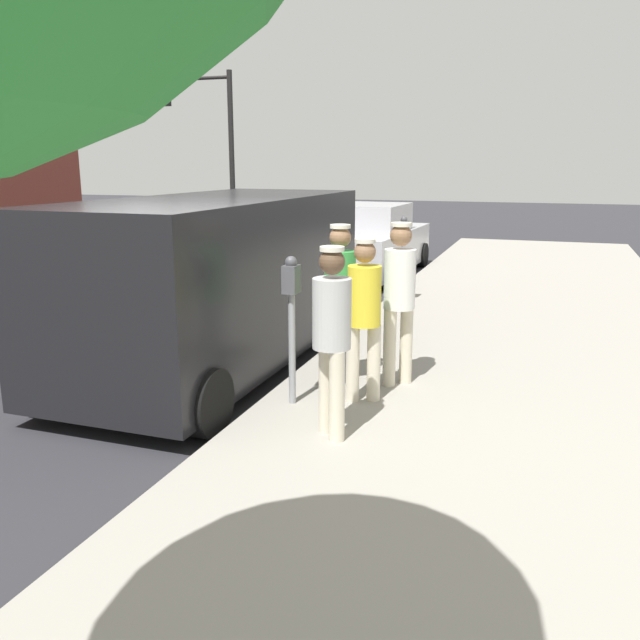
% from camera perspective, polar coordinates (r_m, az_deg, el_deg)
% --- Properties ---
extents(ground_plane, '(80.00, 80.00, 0.00)m').
position_cam_1_polar(ground_plane, '(7.53, -11.93, -6.77)').
color(ground_plane, '#2D2D33').
extents(sidewalk_slab, '(5.00, 32.00, 0.15)m').
position_cam_1_polar(sidewalk_slab, '(6.52, 15.89, -9.54)').
color(sidewalk_slab, '#9E998E').
rests_on(sidewalk_slab, ground).
extents(parking_meter_near, '(0.14, 0.18, 1.52)m').
position_cam_1_polar(parking_meter_near, '(6.59, -2.47, 1.31)').
color(parking_meter_near, gray).
rests_on(parking_meter_near, sidewalk_slab).
extents(parking_meter_far, '(0.14, 0.18, 1.52)m').
position_cam_1_polar(parking_meter_far, '(11.58, 7.18, 6.46)').
color(parking_meter_far, gray).
rests_on(parking_meter_far, sidewalk_slab).
extents(pedestrian_in_white, '(0.34, 0.34, 1.79)m').
position_cam_1_polar(pedestrian_in_white, '(7.22, 6.85, 2.35)').
color(pedestrian_in_white, beige).
rests_on(pedestrian_in_white, sidewalk_slab).
extents(pedestrian_in_green, '(0.34, 0.35, 1.77)m').
position_cam_1_polar(pedestrian_in_green, '(7.17, 1.72, 2.25)').
color(pedestrian_in_green, '#383D47').
rests_on(pedestrian_in_green, sidewalk_slab).
extents(pedestrian_in_gray, '(0.34, 0.34, 1.72)m').
position_cam_1_polar(pedestrian_in_gray, '(5.77, 1.02, -0.88)').
color(pedestrian_in_gray, beige).
rests_on(pedestrian_in_gray, sidewalk_slab).
extents(pedestrian_in_yellow, '(0.34, 0.34, 1.68)m').
position_cam_1_polar(pedestrian_in_yellow, '(6.68, 3.81, 0.86)').
color(pedestrian_in_yellow, beige).
rests_on(pedestrian_in_yellow, sidewalk_slab).
extents(parked_van, '(2.16, 5.22, 2.15)m').
position_cam_1_polar(parked_van, '(8.40, -8.69, 3.61)').
color(parked_van, black).
rests_on(parked_van, ground).
extents(parked_sedan_ahead, '(2.08, 4.46, 1.65)m').
position_cam_1_polar(parked_sedan_ahead, '(15.43, 4.30, 6.62)').
color(parked_sedan_ahead, '#BCBCC1').
rests_on(parked_sedan_ahead, ground).
extents(traffic_light_corner, '(2.48, 0.42, 5.20)m').
position_cam_1_polar(traffic_light_corner, '(21.04, -9.83, 15.82)').
color(traffic_light_corner, black).
rests_on(traffic_light_corner, ground).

